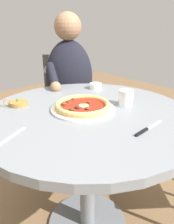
% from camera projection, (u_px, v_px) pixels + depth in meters
% --- Properties ---
extents(dining_table, '(1.01, 1.01, 0.74)m').
position_uv_depth(dining_table, '(88.00, 134.00, 1.10)').
color(dining_table, gray).
rests_on(dining_table, ground).
extents(pizza_on_plate, '(0.31, 0.31, 0.04)m').
position_uv_depth(pizza_on_plate, '(82.00, 106.00, 1.07)').
color(pizza_on_plate, white).
rests_on(pizza_on_plate, dining_table).
extents(water_glass, '(0.07, 0.07, 0.08)m').
position_uv_depth(water_glass, '(126.00, 99.00, 1.12)').
color(water_glass, silver).
rests_on(water_glass, dining_table).
extents(steak_knife, '(0.03, 0.19, 0.01)m').
position_uv_depth(steak_knife, '(145.00, 130.00, 0.87)').
color(steak_knife, silver).
rests_on(steak_knife, dining_table).
extents(ramekin_capers, '(0.08, 0.08, 0.03)m').
position_uv_depth(ramekin_capers, '(96.00, 86.00, 1.40)').
color(ramekin_capers, white).
rests_on(ramekin_capers, dining_table).
extents(olive_pan, '(0.09, 0.12, 0.04)m').
position_uv_depth(olive_pan, '(18.00, 103.00, 1.13)').
color(olive_pan, olive).
rests_on(olive_pan, dining_table).
extents(fork_utensil, '(0.09, 0.15, 0.00)m').
position_uv_depth(fork_utensil, '(11.00, 136.00, 0.82)').
color(fork_utensil, '#BCBCC1').
rests_on(fork_utensil, dining_table).
extents(diner_person, '(0.45, 0.51, 1.20)m').
position_uv_depth(diner_person, '(70.00, 103.00, 1.75)').
color(diner_person, '#282833').
rests_on(diner_person, ground).
extents(cafe_chair_diner, '(0.57, 0.57, 0.88)m').
position_uv_depth(cafe_chair_diner, '(68.00, 98.00, 1.89)').
color(cafe_chair_diner, '#504A45').
rests_on(cafe_chair_diner, ground).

